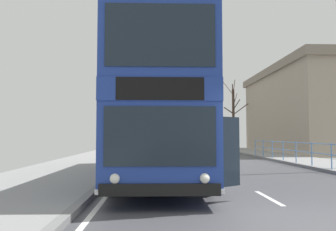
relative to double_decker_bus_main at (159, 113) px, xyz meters
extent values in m
cube|color=#45454B|center=(2.59, -6.54, -2.35)|extent=(8.40, 140.00, 0.06)
cube|color=silver|center=(2.59, -3.94, -2.32)|extent=(0.12, 2.00, 0.00)
cube|color=silver|center=(2.59, 0.86, -2.32)|extent=(0.12, 2.00, 0.00)
cube|color=silver|center=(2.59, 5.66, -2.32)|extent=(0.12, 2.00, 0.00)
cube|color=silver|center=(2.59, 10.46, -2.32)|extent=(0.12, 2.00, 0.00)
cube|color=silver|center=(2.59, 15.26, -2.32)|extent=(0.12, 2.00, 0.00)
cube|color=silver|center=(2.59, 20.06, -2.32)|extent=(0.12, 2.00, 0.00)
cube|color=silver|center=(2.59, 24.86, -2.32)|extent=(0.12, 2.00, 0.00)
cube|color=silver|center=(2.59, 29.66, -2.32)|extent=(0.12, 2.00, 0.00)
cube|color=silver|center=(2.59, 34.46, -2.32)|extent=(0.12, 2.00, 0.00)
cube|color=silver|center=(2.59, 39.26, -2.32)|extent=(0.12, 2.00, 0.00)
cube|color=silver|center=(2.59, 44.06, -2.32)|extent=(0.12, 2.00, 0.00)
cube|color=silver|center=(-1.36, -6.54, -2.32)|extent=(0.12, 133.00, 0.00)
cube|color=slate|center=(-1.71, -6.54, -2.25)|extent=(0.20, 140.00, 0.14)
cube|color=navy|center=(0.00, 0.02, -1.05)|extent=(2.62, 11.03, 1.84)
cube|color=navy|center=(0.00, 0.02, 0.11)|extent=(2.63, 11.09, 0.48)
cube|color=navy|center=(0.00, 0.02, 1.19)|extent=(2.62, 11.03, 1.68)
cube|color=navy|center=(0.00, 0.02, 2.07)|extent=(2.54, 10.70, 0.08)
cube|color=#19232D|center=(-0.06, -5.50, -0.83)|extent=(2.20, 0.05, 1.18)
cube|color=black|center=(-0.06, -5.51, 0.11)|extent=(1.75, 0.05, 0.46)
cube|color=#19232D|center=(-0.06, -5.50, 1.19)|extent=(2.20, 0.05, 1.28)
cube|color=black|center=(-0.06, -5.51, -1.87)|extent=(2.38, 0.11, 0.24)
cube|color=silver|center=(0.00, 0.02, -1.91)|extent=(2.64, 11.09, 0.10)
cube|color=#19232D|center=(1.26, 0.28, -0.79)|extent=(0.11, 8.59, 0.96)
cube|color=#19232D|center=(1.26, 0.00, 1.28)|extent=(0.12, 9.91, 1.01)
cube|color=#19232D|center=(-1.26, 0.30, -0.79)|extent=(0.11, 8.59, 0.96)
cube|color=#19232D|center=(-1.27, 0.03, 1.28)|extent=(0.12, 9.91, 1.01)
sphere|color=white|center=(0.82, -5.53, -1.65)|extent=(0.20, 0.20, 0.20)
sphere|color=white|center=(-0.94, -5.51, -1.65)|extent=(0.20, 0.20, 0.20)
cube|color=#19232D|center=(1.48, -4.45, -1.18)|extent=(0.68, 0.48, 1.58)
cube|color=black|center=(1.15, -4.15, -1.18)|extent=(0.11, 0.90, 1.58)
cylinder|color=black|center=(1.16, -3.30, -1.80)|extent=(0.31, 1.04, 1.04)
cylinder|color=black|center=(-1.24, -3.27, -1.80)|extent=(0.31, 1.04, 1.04)
cylinder|color=black|center=(1.24, 3.61, -1.80)|extent=(0.31, 1.04, 1.04)
cylinder|color=black|center=(-1.17, 3.63, -1.80)|extent=(0.31, 1.04, 1.04)
cylinder|color=#598CC6|center=(7.04, 1.60, -1.65)|extent=(0.05, 0.05, 1.07)
cylinder|color=#598CC6|center=(7.04, 3.38, -1.65)|extent=(0.05, 0.05, 1.07)
cylinder|color=#598CC6|center=(7.04, 5.17, -1.65)|extent=(0.05, 0.05, 1.07)
cylinder|color=#598CC6|center=(7.04, 6.95, -1.65)|extent=(0.05, 0.05, 1.07)
cylinder|color=#598CC6|center=(7.04, 8.73, -1.65)|extent=(0.05, 0.05, 1.07)
cylinder|color=#598CC6|center=(7.04, 10.51, -1.65)|extent=(0.05, 0.05, 1.07)
cylinder|color=#598CC6|center=(7.04, 12.29, -1.65)|extent=(0.05, 0.05, 1.07)
cylinder|color=#598CC6|center=(7.04, 1.60, -1.17)|extent=(0.04, 21.36, 0.04)
cylinder|color=#598CC6|center=(7.04, 1.60, -1.59)|extent=(0.04, 21.36, 0.04)
cylinder|color=#423328|center=(8.64, 26.13, 1.10)|extent=(0.29, 0.29, 6.57)
cylinder|color=#423328|center=(9.49, 26.16, 2.17)|extent=(1.75, 0.17, 1.31)
cylinder|color=#423328|center=(8.15, 26.51, 4.58)|extent=(1.07, 0.84, 1.61)
cylinder|color=#423328|center=(9.05, 26.90, 3.34)|extent=(0.90, 1.62, 1.63)
cylinder|color=#423328|center=(8.98, 25.96, 2.68)|extent=(0.79, 0.45, 1.18)
cylinder|color=#423328|center=(8.50, 25.67, 4.17)|extent=(0.42, 1.03, 1.45)
cylinder|color=#423328|center=(8.10, 26.07, 2.01)|extent=(1.15, 0.23, 0.79)
cylinder|color=#423328|center=(8.86, 26.61, 4.72)|extent=(0.55, 1.07, 1.87)
cube|color=gray|center=(16.47, 18.99, 1.20)|extent=(12.24, 16.20, 7.05)
cube|color=slate|center=(16.47, 18.99, 5.08)|extent=(12.73, 16.85, 0.70)
camera|label=1|loc=(-0.16, -12.31, -0.82)|focal=37.05mm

